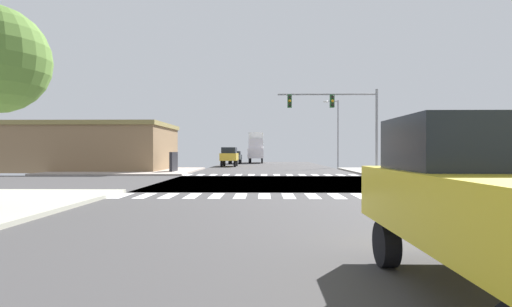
{
  "coord_description": "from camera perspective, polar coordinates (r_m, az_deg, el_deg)",
  "views": [
    {
      "loc": [
        -0.78,
        -23.64,
        1.86
      ],
      "look_at": [
        -1.29,
        2.45,
        1.71
      ],
      "focal_mm": 27.62,
      "sensor_mm": 36.0,
      "label": 1
    }
  ],
  "objects": [
    {
      "name": "pickup_leading_1",
      "position": [
        5.59,
        31.09,
        -5.58
      ],
      "size": [
        2.0,
        5.1,
        2.35
      ],
      "color": "black",
      "rests_on": "ground"
    },
    {
      "name": "crosswalk_far",
      "position": [
        31.0,
        2.1,
        -3.11
      ],
      "size": [
        13.5,
        2.0,
        0.01
      ],
      "color": "white",
      "rests_on": "ground"
    },
    {
      "name": "street_lamp",
      "position": [
        46.31,
        11.48,
        3.76
      ],
      "size": [
        1.78,
        0.32,
        7.73
      ],
      "color": "gray",
      "rests_on": "ground"
    },
    {
      "name": "sidewalk_corner_ne",
      "position": [
        38.25,
        22.25,
        -2.38
      ],
      "size": [
        12.0,
        12.0,
        0.14
      ],
      "color": "#A09B91",
      "rests_on": "ground"
    },
    {
      "name": "crosswalk_near",
      "position": [
        16.45,
        2.98,
        -6.16
      ],
      "size": [
        13.5,
        2.0,
        0.01
      ],
      "color": "white",
      "rests_on": "ground"
    },
    {
      "name": "sedan_nearside_1",
      "position": [
        58.19,
        -3.04,
        -0.41
      ],
      "size": [
        1.8,
        4.3,
        1.88
      ],
      "rotation": [
        0.0,
        0.0,
        3.14
      ],
      "color": "black",
      "rests_on": "ground"
    },
    {
      "name": "box_truck_queued_1",
      "position": [
        62.93,
        0.01,
        0.96
      ],
      "size": [
        2.4,
        7.2,
        4.85
      ],
      "rotation": [
        0.0,
        0.0,
        3.14
      ],
      "color": "black",
      "rests_on": "ground"
    },
    {
      "name": "bank_building",
      "position": [
        41.29,
        -23.48,
        0.86
      ],
      "size": [
        17.59,
        9.72,
        4.52
      ],
      "color": "olive",
      "rests_on": "ground"
    },
    {
      "name": "suv_farside_1",
      "position": [
        48.45,
        -3.88,
        -0.23
      ],
      "size": [
        1.96,
        4.6,
        2.34
      ],
      "rotation": [
        0.0,
        0.0,
        3.14
      ],
      "color": "black",
      "rests_on": "ground"
    },
    {
      "name": "ground",
      "position": [
        23.73,
        3.01,
        -4.24
      ],
      "size": [
        90.0,
        90.0,
        0.05
      ],
      "color": "#3C3A3B"
    },
    {
      "name": "traffic_signal_mast",
      "position": [
        32.04,
        11.82,
        6.05
      ],
      "size": [
        7.94,
        0.55,
        6.79
      ],
      "color": "gray",
      "rests_on": "ground"
    },
    {
      "name": "sidewalk_corner_nw",
      "position": [
        37.72,
        -17.8,
        -2.41
      ],
      "size": [
        12.0,
        12.0,
        0.14
      ],
      "color": "#A7998F",
      "rests_on": "ground"
    }
  ]
}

